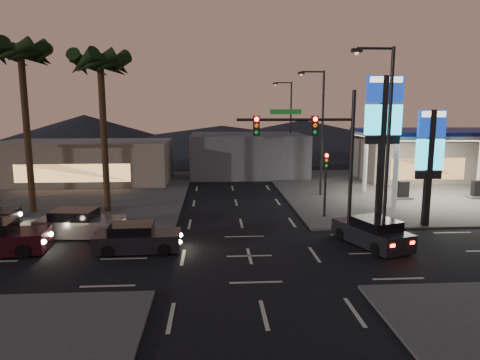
{
  "coord_description": "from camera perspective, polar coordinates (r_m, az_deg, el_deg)",
  "views": [
    {
      "loc": [
        -1.7,
        -19.74,
        7.04
      ],
      "look_at": [
        -0.17,
        4.47,
        3.0
      ],
      "focal_mm": 32.0,
      "sensor_mm": 36.0,
      "label": 1
    }
  ],
  "objects": [
    {
      "name": "pedestal_signal",
      "position": [
        27.98,
        11.35,
        0.81
      ],
      "size": [
        0.32,
        0.39,
        4.3
      ],
      "color": "black",
      "rests_on": "ground"
    },
    {
      "name": "corner_lot_ne",
      "position": [
        40.49,
        22.39,
        -1.2
      ],
      "size": [
        24.0,
        24.0,
        0.12
      ],
      "primitive_type": "cube",
      "color": "#47443F",
      "rests_on": "ground"
    },
    {
      "name": "corner_lot_nw",
      "position": [
        39.12,
        -24.99,
        -1.72
      ],
      "size": [
        24.0,
        24.0,
        0.12
      ],
      "primitive_type": "cube",
      "color": "#47443F",
      "rests_on": "ground"
    },
    {
      "name": "streetlight_far",
      "position": [
        48.51,
        6.54,
        7.83
      ],
      "size": [
        2.14,
        0.25,
        10.0
      ],
      "color": "black",
      "rests_on": "ground"
    },
    {
      "name": "palm_b",
      "position": [
        31.86,
        -27.13,
        13.72
      ],
      "size": [
        4.41,
        4.41,
        11.46
      ],
      "color": "black",
      "rests_on": "ground"
    },
    {
      "name": "hill_left",
      "position": [
        83.17,
        -19.99,
        6.1
      ],
      "size": [
        40.0,
        40.0,
        6.0
      ],
      "primitive_type": "cone",
      "color": "black",
      "rests_on": "ground"
    },
    {
      "name": "car_lane_b_front",
      "position": [
        25.53,
        -20.64,
        -5.52
      ],
      "size": [
        4.85,
        2.42,
        1.53
      ],
      "color": "#5F5E61",
      "rests_on": "ground"
    },
    {
      "name": "palm_a",
      "position": [
        30.23,
        -18.08,
        13.53
      ],
      "size": [
        4.41,
        4.41,
        10.86
      ],
      "color": "black",
      "rests_on": "ground"
    },
    {
      "name": "hill_center",
      "position": [
        79.92,
        -2.39,
        5.83
      ],
      "size": [
        60.0,
        60.0,
        4.0
      ],
      "primitive_type": "cone",
      "color": "black",
      "rests_on": "ground"
    },
    {
      "name": "pylon_sign_tall",
      "position": [
        27.23,
        18.56,
        7.61
      ],
      "size": [
        2.2,
        0.35,
        9.0
      ],
      "color": "black",
      "rests_on": "ground"
    },
    {
      "name": "pylon_sign_short",
      "position": [
        27.47,
        24.0,
        3.66
      ],
      "size": [
        1.6,
        0.35,
        7.0
      ],
      "color": "black",
      "rests_on": "ground"
    },
    {
      "name": "car_lane_a_front",
      "position": [
        22.14,
        -13.62,
        -7.59
      ],
      "size": [
        4.37,
        1.96,
        1.4
      ],
      "color": "black",
      "rests_on": "ground"
    },
    {
      "name": "convenience_store",
      "position": [
        45.53,
        22.08,
        2.4
      ],
      "size": [
        10.0,
        6.0,
        4.0
      ],
      "primitive_type": "cube",
      "color": "#726B5B",
      "rests_on": "ground"
    },
    {
      "name": "building_far_west",
      "position": [
        43.81,
        -19.9,
        2.28
      ],
      "size": [
        16.0,
        8.0,
        4.0
      ],
      "primitive_type": "cube",
      "color": "#726B5B",
      "rests_on": "ground"
    },
    {
      "name": "gas_station",
      "position": [
        36.4,
        25.62,
        5.44
      ],
      "size": [
        12.2,
        8.2,
        5.47
      ],
      "color": "silver",
      "rests_on": "ground"
    },
    {
      "name": "building_far_mid",
      "position": [
        46.14,
        1.01,
        3.43
      ],
      "size": [
        12.0,
        9.0,
        4.4
      ],
      "primitive_type": "cube",
      "color": "#4C4C51",
      "rests_on": "ground"
    },
    {
      "name": "streetlight_mid",
      "position": [
        34.82,
        10.6,
        7.11
      ],
      "size": [
        2.14,
        0.25,
        10.0
      ],
      "color": "black",
      "rests_on": "ground"
    },
    {
      "name": "hill_right",
      "position": [
        81.6,
        8.26,
        6.16
      ],
      "size": [
        50.0,
        50.0,
        5.0
      ],
      "primitive_type": "cone",
      "color": "black",
      "rests_on": "ground"
    },
    {
      "name": "ground",
      "position": [
        21.03,
        1.26,
        -10.11
      ],
      "size": [
        140.0,
        140.0,
        0.0
      ],
      "primitive_type": "plane",
      "color": "black",
      "rests_on": "ground"
    },
    {
      "name": "suv_station",
      "position": [
        23.43,
        17.22,
        -6.71
      ],
      "size": [
        3.22,
        4.8,
        1.48
      ],
      "color": "black",
      "rests_on": "ground"
    },
    {
      "name": "traffic_signal_mast",
      "position": [
        22.48,
        10.49,
        4.67
      ],
      "size": [
        6.1,
        0.39,
        8.0
      ],
      "color": "black",
      "rests_on": "ground"
    },
    {
      "name": "streetlight_near",
      "position": [
        22.45,
        18.72,
        5.58
      ],
      "size": [
        2.14,
        0.25,
        10.0
      ],
      "color": "black",
      "rests_on": "ground"
    }
  ]
}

